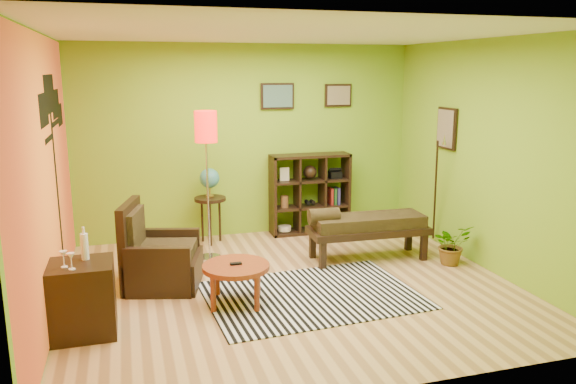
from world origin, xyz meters
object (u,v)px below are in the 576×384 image
object	(u,v)px
floor_lamp	(206,140)
potted_plant	(451,249)
coffee_table	(236,270)
globe_table	(210,187)
armchair	(158,261)
side_cabinet	(82,298)
cube_shelf	(311,194)
bench	(365,225)

from	to	relation	value
floor_lamp	potted_plant	distance (m)	3.40
coffee_table	globe_table	xyz separation A→B (m)	(0.07, 2.21, 0.45)
armchair	side_cabinet	distance (m)	1.28
cube_shelf	potted_plant	xyz separation A→B (m)	(1.26, -1.87, -0.40)
armchair	bench	size ratio (longest dim) A/B	0.62
armchair	bench	world-z (taller)	armchair
coffee_table	potted_plant	distance (m)	2.91
armchair	side_cabinet	bearing A→B (deg)	-125.93
coffee_table	armchair	bearing A→B (deg)	135.19
globe_table	cube_shelf	bearing A→B (deg)	4.29
side_cabinet	bench	world-z (taller)	side_cabinet
floor_lamp	globe_table	size ratio (longest dim) A/B	1.79
globe_table	bench	distance (m)	2.25
armchair	globe_table	world-z (taller)	globe_table
globe_table	potted_plant	size ratio (longest dim) A/B	2.08
side_cabinet	bench	bearing A→B (deg)	19.79
coffee_table	potted_plant	size ratio (longest dim) A/B	1.36
potted_plant	armchair	bearing A→B (deg)	175.38
armchair	floor_lamp	size ratio (longest dim) A/B	0.51
side_cabinet	potted_plant	size ratio (longest dim) A/B	1.94
side_cabinet	floor_lamp	size ratio (longest dim) A/B	0.52
side_cabinet	globe_table	world-z (taller)	globe_table
armchair	floor_lamp	distance (m)	1.63
armchair	floor_lamp	world-z (taller)	floor_lamp
coffee_table	bench	distance (m)	2.10
floor_lamp	cube_shelf	xyz separation A→B (m)	(1.67, 0.82, -0.96)
side_cabinet	floor_lamp	world-z (taller)	floor_lamp
coffee_table	armchair	xyz separation A→B (m)	(-0.76, 0.75, -0.08)
coffee_table	potted_plant	world-z (taller)	coffee_table
side_cabinet	potted_plant	distance (m)	4.44
coffee_table	bench	xyz separation A→B (m)	(1.88, 0.93, 0.09)
potted_plant	globe_table	bearing A→B (deg)	147.91
coffee_table	cube_shelf	world-z (taller)	cube_shelf
side_cabinet	floor_lamp	xyz separation A→B (m)	(1.45, 1.80, 1.21)
floor_lamp	bench	size ratio (longest dim) A/B	1.21
side_cabinet	cube_shelf	distance (m)	4.07
cube_shelf	globe_table	bearing A→B (deg)	-175.71
coffee_table	cube_shelf	xyz separation A→B (m)	(1.61, 2.33, 0.23)
armchair	cube_shelf	bearing A→B (deg)	33.74
bench	cube_shelf	bearing A→B (deg)	101.19
coffee_table	cube_shelf	bearing A→B (deg)	55.40
armchair	potted_plant	xyz separation A→B (m)	(3.62, -0.29, -0.09)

